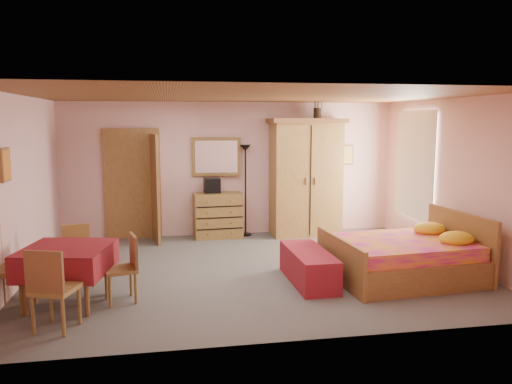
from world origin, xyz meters
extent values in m
plane|color=#5E5953|center=(0.00, 0.00, 0.00)|extent=(6.50, 6.50, 0.00)
plane|color=brown|center=(0.00, 0.00, 2.60)|extent=(6.50, 6.50, 0.00)
cube|color=#DEA8A1|center=(0.00, 2.50, 1.30)|extent=(6.50, 0.10, 2.60)
cube|color=#DEA8A1|center=(0.00, -2.50, 1.30)|extent=(6.50, 0.10, 2.60)
cube|color=#DEA8A1|center=(-3.25, 0.00, 1.30)|extent=(0.10, 5.00, 2.60)
cube|color=#DEA8A1|center=(3.25, 0.00, 1.30)|extent=(0.10, 5.00, 2.60)
cube|color=#9E6B35|center=(-1.90, 2.47, 1.02)|extent=(1.06, 0.12, 2.15)
cube|color=white|center=(3.21, 1.20, 1.45)|extent=(0.08, 1.40, 1.95)
cube|color=orange|center=(-3.22, -0.60, 1.70)|extent=(0.04, 0.32, 0.42)
cube|color=#D8BF59|center=(2.35, 2.47, 1.55)|extent=(0.30, 0.04, 0.40)
cube|color=olive|center=(-0.30, 2.24, 0.43)|extent=(0.94, 0.51, 0.87)
cube|color=white|center=(-0.30, 2.45, 1.55)|extent=(0.95, 0.12, 0.75)
cube|color=black|center=(-0.41, 2.28, 1.01)|extent=(0.32, 0.24, 0.29)
cube|color=black|center=(0.25, 2.31, 0.89)|extent=(0.25, 0.25, 1.78)
cube|color=#AD793A|center=(1.42, 2.16, 1.14)|extent=(1.47, 0.78, 2.29)
cube|color=yellow|center=(1.66, 2.23, 2.56)|extent=(0.24, 0.24, 0.55)
cube|color=#C61386|center=(2.02, -0.77, 0.46)|extent=(2.11, 1.71, 0.92)
cube|color=maroon|center=(0.67, -0.69, 0.23)|extent=(0.52, 1.36, 0.45)
cube|color=maroon|center=(-2.47, -1.02, 0.36)|extent=(1.17, 1.17, 0.73)
cube|color=olive|center=(-2.45, -1.76, 0.46)|extent=(0.53, 0.53, 0.92)
cube|color=#9A6134|center=(-2.46, -0.27, 0.41)|extent=(0.48, 0.48, 0.82)
cube|color=brown|center=(-3.09, -1.09, 0.51)|extent=(0.52, 0.52, 1.01)
cube|color=olive|center=(-1.85, -1.01, 0.42)|extent=(0.46, 0.46, 0.84)
camera|label=1|loc=(-1.23, -7.21, 2.24)|focal=35.00mm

